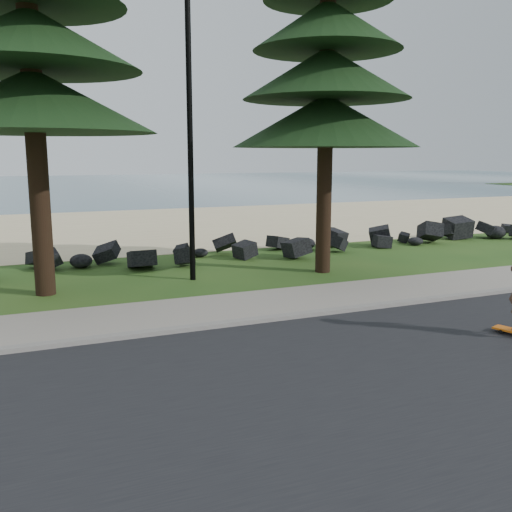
{
  "coord_description": "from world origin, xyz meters",
  "views": [
    {
      "loc": [
        -3.93,
        -10.38,
        3.11
      ],
      "look_at": [
        0.39,
        0.0,
        1.11
      ],
      "focal_mm": 40.0,
      "sensor_mm": 36.0,
      "label": 1
    }
  ],
  "objects": [
    {
      "name": "seawall_boulders",
      "position": [
        0.0,
        5.6,
        0.0
      ],
      "size": [
        60.0,
        2.4,
        1.1
      ],
      "primitive_type": null,
      "color": "black",
      "rests_on": "ground"
    },
    {
      "name": "road",
      "position": [
        0.0,
        -4.5,
        0.01
      ],
      "size": [
        160.0,
        7.0,
        0.02
      ],
      "primitive_type": "cube",
      "color": "black",
      "rests_on": "ground"
    },
    {
      "name": "beach_sand",
      "position": [
        0.0,
        14.5,
        0.01
      ],
      "size": [
        160.0,
        15.0,
        0.01
      ],
      "primitive_type": "cube",
      "color": "#CCB988",
      "rests_on": "ground"
    },
    {
      "name": "ocean",
      "position": [
        0.0,
        51.0,
        0.0
      ],
      "size": [
        160.0,
        58.0,
        0.01
      ],
      "primitive_type": "cube",
      "color": "#385E6C",
      "rests_on": "ground"
    },
    {
      "name": "ground",
      "position": [
        0.0,
        0.0,
        0.0
      ],
      "size": [
        160.0,
        160.0,
        0.0
      ],
      "primitive_type": "plane",
      "color": "#224816",
      "rests_on": "ground"
    },
    {
      "name": "lamp_post",
      "position": [
        0.0,
        3.2,
        4.13
      ],
      "size": [
        0.25,
        0.14,
        8.14
      ],
      "color": "black",
      "rests_on": "ground"
    },
    {
      "name": "kerb",
      "position": [
        0.0,
        -0.9,
        0.05
      ],
      "size": [
        160.0,
        0.2,
        0.1
      ],
      "primitive_type": "cube",
      "color": "gray",
      "rests_on": "ground"
    },
    {
      "name": "sidewalk",
      "position": [
        0.0,
        0.2,
        0.04
      ],
      "size": [
        160.0,
        2.0,
        0.08
      ],
      "primitive_type": "cube",
      "color": "gray",
      "rests_on": "ground"
    }
  ]
}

